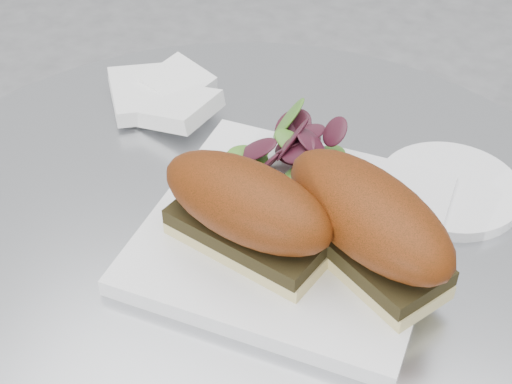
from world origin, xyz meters
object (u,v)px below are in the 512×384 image
plate (292,231)px  sandwich_right (367,221)px  saucer (450,189)px  sandwich_left (246,209)px

plate → sandwich_right: (0.07, -0.02, 0.05)m
sandwich_right → saucer: bearing=101.0°
plate → saucer: size_ratio=1.83×
plate → sandwich_left: bearing=-122.8°
plate → sandwich_left: (-0.03, -0.04, 0.05)m
plate → sandwich_left: sandwich_left is taller
sandwich_right → saucer: (0.05, 0.13, -0.05)m
sandwich_right → plate: bearing=-163.2°
sandwich_right → sandwich_left: bearing=-134.2°
sandwich_left → saucer: (0.14, 0.15, -0.05)m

